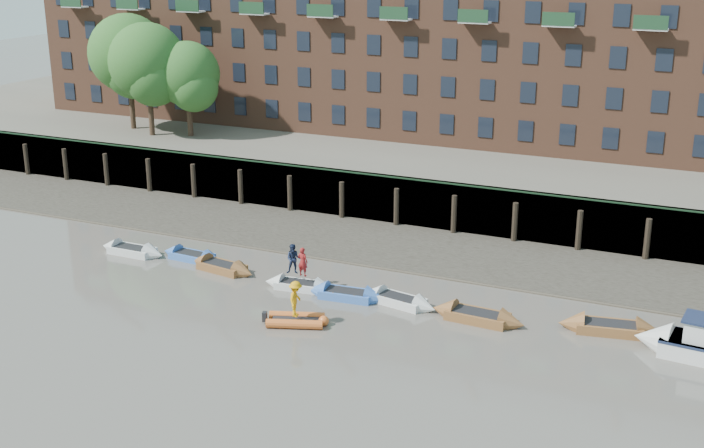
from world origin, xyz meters
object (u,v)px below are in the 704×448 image
Objects in this scene: rowboat_4 at (347,294)px; rowboat_6 at (477,316)px; rowboat_3 at (299,285)px; rowboat_5 at (399,300)px; rowboat_1 at (192,256)px; rowboat_7 at (610,328)px; person_rib_crew at (296,299)px; person_rower_b at (294,259)px; rib_tender at (298,320)px; rowboat_2 at (222,267)px; person_rower_a at (303,262)px; motor_launch at (694,344)px; rowboat_0 at (132,250)px.

rowboat_6 is (7.22, 0.06, 0.02)m from rowboat_4.
rowboat_5 is at bearing -4.36° from rowboat_3.
rowboat_1 is 24.42m from rowboat_7.
rowboat_4 is 4.38m from person_rib_crew.
person_rower_b is at bearing 173.43° from rowboat_7.
rowboat_5 reaches higher than rib_tender.
rowboat_7 is 1.61× the size of rib_tender.
person_rower_b is (4.95, -0.47, 1.41)m from rowboat_2.
person_rib_crew reaches higher than rowboat_2.
rowboat_3 is 10.15m from rowboat_6.
person_rower_a is (8.20, -1.43, 1.39)m from rowboat_1.
rowboat_1 is at bearing 149.68° from person_rower_b.
rowboat_1 is at bearing 170.99° from rowboat_2.
rowboat_7 is (21.78, 0.62, 0.02)m from rowboat_2.
person_rib_crew reaches higher than rowboat_1.
rowboat_6 reaches higher than rowboat_1.
rowboat_5 is at bearing 175.08° from rowboat_7.
motor_launch is 20.13m from person_rower_a.
rowboat_6 reaches higher than rowboat_3.
rowboat_7 is at bearing -80.55° from person_rib_crew.
person_rower_b is (-16.83, -1.09, 1.38)m from rowboat_7.
rowboat_5 is 6.35m from person_rower_b.
rowboat_6 is at bearing -74.30° from person_rib_crew.
rowboat_7 is (24.42, -0.23, 0.04)m from rowboat_1.
rowboat_6 is 2.69× the size of person_rib_crew.
motor_launch is at bearing 4.54° from rowboat_6.
rowboat_2 is 0.94× the size of rowboat_6.
rowboat_3 is 2.27× the size of person_rib_crew.
rowboat_2 is at bearing 44.90° from person_rib_crew.
rowboat_3 is 2.94m from rowboat_4.
rowboat_4 is at bearing 58.71° from rib_tender.
rowboat_0 is 2.64× the size of person_rower_b.
rowboat_0 is 0.72× the size of motor_launch.
rowboat_1 is 0.94× the size of rowboat_5.
rowboat_4 is at bearing -10.12° from rowboat_3.
rowboat_3 is at bearing -39.36° from person_rower_b.
person_rib_crew is (-18.27, -4.45, 0.77)m from motor_launch.
rowboat_0 is 12.19m from person_rower_a.
rowboat_6 is (18.14, -1.58, 0.03)m from rowboat_1.
rowboat_7 is (28.30, 0.45, 0.02)m from rowboat_0.
rowboat_3 is 4.91m from person_rib_crew.
rowboat_4 reaches higher than rowboat_5.
rowboat_5 is 2.67× the size of person_rower_b.
person_rib_crew is (-3.74, -4.53, 1.19)m from rowboat_5.
rowboat_5 is (17.66, -0.54, -0.01)m from rowboat_0.
rowboat_0 is 0.88× the size of rowboat_7.
rowboat_7 is 2.79× the size of person_rib_crew.
person_rower_a is (-2.72, 0.21, 1.38)m from rowboat_4.
rowboat_4 is at bearing -23.65° from person_rib_crew.
rowboat_2 is 5.16m from person_rower_b.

